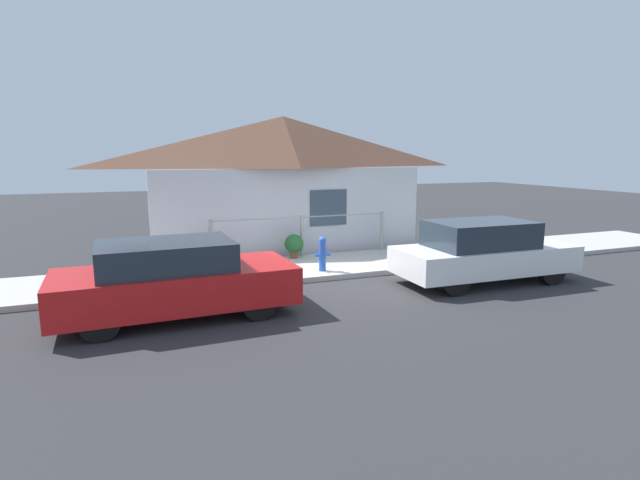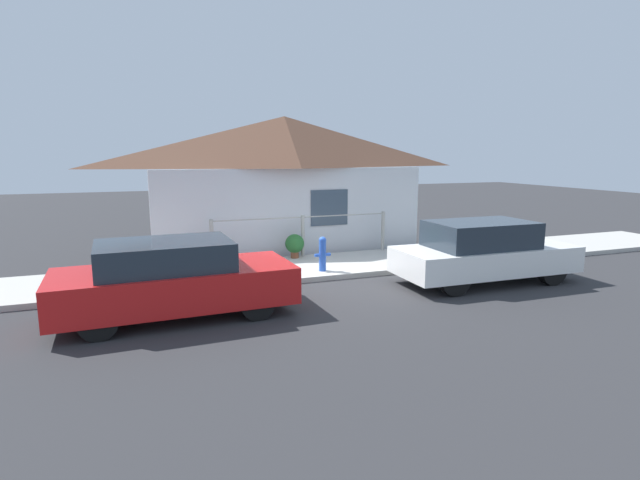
{
  "view_description": "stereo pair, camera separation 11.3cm",
  "coord_description": "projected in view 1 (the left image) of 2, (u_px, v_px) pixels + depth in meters",
  "views": [
    {
      "loc": [
        -4.3,
        -10.15,
        2.87
      ],
      "look_at": [
        -0.24,
        0.3,
        0.9
      ],
      "focal_mm": 28.0,
      "sensor_mm": 36.0,
      "label": 1
    },
    {
      "loc": [
        -4.2,
        -10.19,
        2.87
      ],
      "look_at": [
        -0.24,
        0.3,
        0.9
      ],
      "focal_mm": 28.0,
      "sensor_mm": 36.0,
      "label": 2
    }
  ],
  "objects": [
    {
      "name": "fire_hydrant",
      "position": [
        322.0,
        253.0,
        11.67
      ],
      "size": [
        0.39,
        0.17,
        0.82
      ],
      "color": "blue",
      "rests_on": "sidewalk"
    },
    {
      "name": "potted_plant_near_hydrant",
      "position": [
        294.0,
        244.0,
        13.11
      ],
      "size": [
        0.5,
        0.5,
        0.63
      ],
      "color": "brown",
      "rests_on": "sidewalk"
    },
    {
      "name": "sidewalk",
      "position": [
        316.0,
        267.0,
        12.44
      ],
      "size": [
        24.0,
        2.4,
        0.12
      ],
      "color": "#B2AFA8",
      "rests_on": "ground_plane"
    },
    {
      "name": "car_right",
      "position": [
        483.0,
        252.0,
        11.09
      ],
      "size": [
        4.08,
        1.67,
        1.38
      ],
      "rotation": [
        0.0,
        0.0,
        -0.02
      ],
      "color": "white",
      "rests_on": "ground_plane"
    },
    {
      "name": "fence",
      "position": [
        302.0,
        234.0,
        13.29
      ],
      "size": [
        4.9,
        0.1,
        1.11
      ],
      "color": "#999993",
      "rests_on": "sidewalk"
    },
    {
      "name": "ground_plane",
      "position": [
        335.0,
        280.0,
        11.35
      ],
      "size": [
        60.0,
        60.0,
        0.0
      ],
      "primitive_type": "plane",
      "color": "#2D2D30"
    },
    {
      "name": "car_left",
      "position": [
        174.0,
        279.0,
        8.71
      ],
      "size": [
        4.14,
        1.86,
        1.36
      ],
      "rotation": [
        0.0,
        0.0,
        0.03
      ],
      "color": "red",
      "rests_on": "ground_plane"
    },
    {
      "name": "house",
      "position": [
        284.0,
        148.0,
        14.27
      ],
      "size": [
        8.03,
        2.23,
        3.89
      ],
      "color": "silver",
      "rests_on": "ground_plane"
    }
  ]
}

